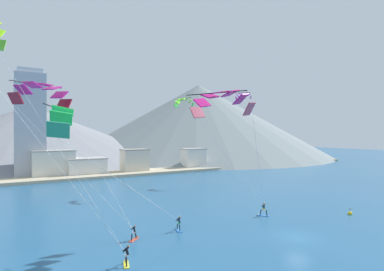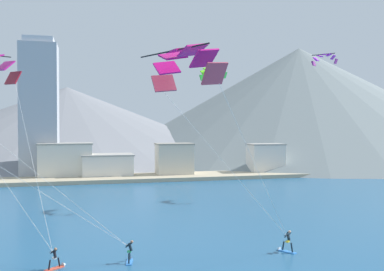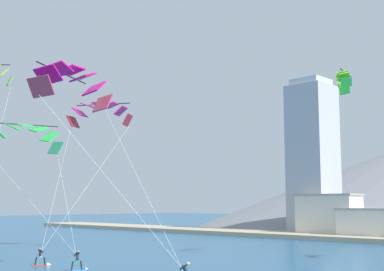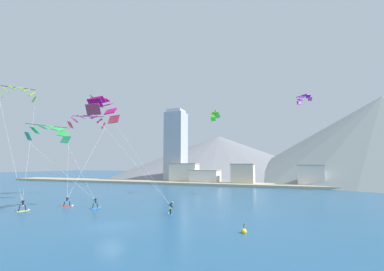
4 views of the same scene
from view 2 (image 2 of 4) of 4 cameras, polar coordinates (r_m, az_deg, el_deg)
name	(u,v)px [view 2 (image 2 of 4)]	position (r m, az deg, el deg)	size (l,w,h in m)	color
kitesurfer_near_trail	(286,245)	(36.85, 12.38, -14.02)	(1.28, 1.68, 1.80)	#337FDB
kitesurfer_mid_center	(57,262)	(33.61, -17.54, -15.79)	(1.60, 1.41, 1.65)	#E54C33
kitesurfer_far_left	(130,255)	(33.92, -8.29, -15.45)	(0.69, 1.78, 1.75)	#337FDB
parafoil_kite_near_trail	(184,63)	(29.97, -1.06, 9.58)	(11.79, 8.06, 14.41)	#AD354A
parafoil_kite_distant_high_outer	(324,58)	(67.09, 17.23, 9.86)	(3.00, 3.65, 1.67)	#8D2683
parafoil_kite_distant_low_drift	(213,71)	(56.25, 2.78, 8.58)	(2.95, 4.09, 1.86)	green
shoreline_strip	(154,177)	(83.07, -5.04, -5.55)	(180.00, 10.00, 0.70)	tan
shore_building_harbour_front	(66,161)	(84.89, -16.50, -3.32)	(10.16, 4.83, 6.96)	silver
shore_building_promenade_mid	(174,160)	(85.29, -2.39, -3.30)	(7.31, 5.29, 6.79)	beige
shore_building_quay_east	(266,159)	(91.34, 9.78, -3.10)	(7.28, 4.93, 6.50)	silver
shore_building_quay_west	(108,166)	(84.99, -11.20, -4.03)	(9.88, 7.12, 4.75)	silver
highrise_tower	(40,109)	(88.97, -19.66, 3.29)	(7.00, 7.00, 27.34)	#A8ADB7
mountain_peak_west_ridge	(67,123)	(141.36, -16.33, 1.66)	(116.88, 116.88, 22.48)	slate
mountain_peak_central_summit	(299,102)	(151.52, 14.04, 4.35)	(129.91, 129.91, 36.75)	slate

